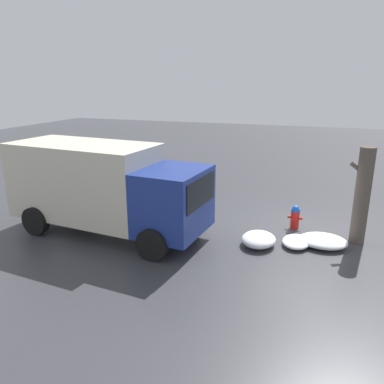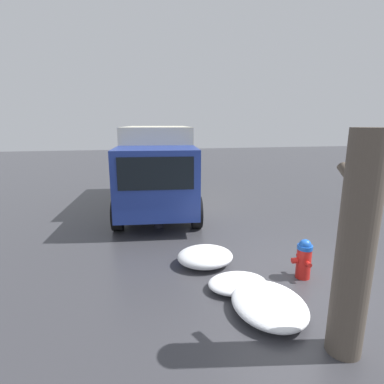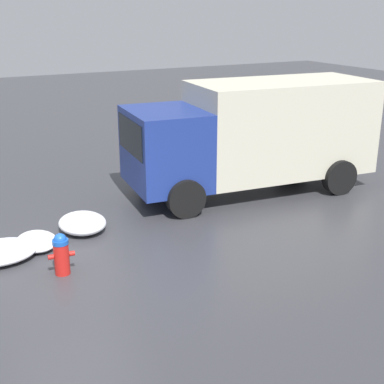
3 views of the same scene
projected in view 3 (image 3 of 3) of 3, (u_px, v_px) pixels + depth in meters
ground_plane at (63, 273)px, 9.68m from camera, size 60.00×60.00×0.00m
fire_hydrant at (61, 253)px, 9.55m from camera, size 0.48×0.38×0.79m
delivery_truck at (256, 133)px, 13.60m from camera, size 6.50×2.94×2.81m
pedestrian at (174, 163)px, 12.96m from camera, size 0.40×0.40×1.82m
snow_pile_by_hydrant at (82, 223)px, 11.46m from camera, size 1.00×1.18×0.37m
snow_pile_curbside at (0, 252)px, 10.18m from camera, size 1.39×1.15×0.30m
snow_pile_by_tree at (37, 241)px, 10.73m from camera, size 0.80×1.08×0.23m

